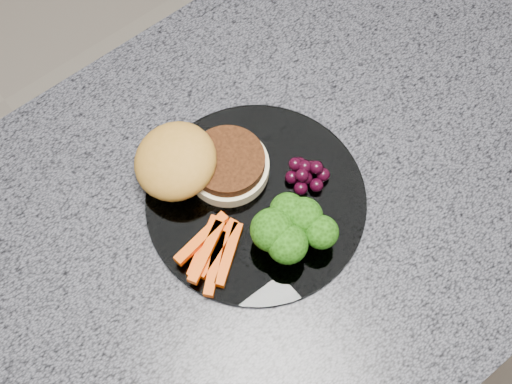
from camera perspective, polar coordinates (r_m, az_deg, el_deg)
island_cabinet at (r=1.27m, az=-3.16°, el=-12.46°), size 1.20×0.60×0.86m
countertop at (r=0.83m, az=-4.71°, el=-5.76°), size 1.20×0.60×0.04m
plate at (r=0.84m, az=0.00°, el=-0.66°), size 0.26×0.26×0.01m
burger at (r=0.83m, az=-4.95°, el=2.23°), size 0.17×0.15×0.05m
carrot_sticks at (r=0.80m, az=-3.52°, el=-4.70°), size 0.09×0.08×0.02m
broccoli at (r=0.78m, az=2.81°, el=-2.89°), size 0.09×0.08×0.06m
grape_bunch at (r=0.84m, az=4.04°, el=1.49°), size 0.05×0.05×0.03m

